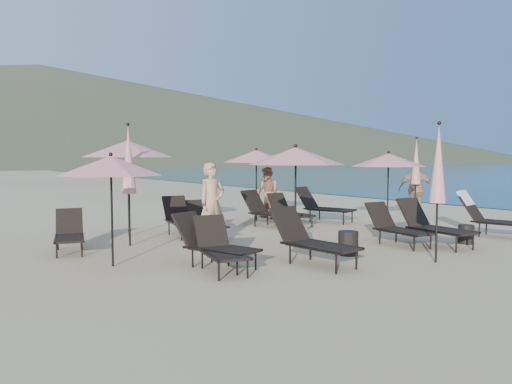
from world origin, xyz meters
TOP-DOWN VIEW (x-y plane):
  - ground at (0.00, 0.00)m, footprint 800.00×800.00m
  - volcanic_headland at (71.37, 302.62)m, footprint 690.00×690.00m
  - lounger_0 at (-4.09, 0.72)m, footprint 1.12×1.79m
  - lounger_1 at (-4.13, 0.41)m, footprint 0.97×1.69m
  - lounger_2 at (-2.47, -0.17)m, footprint 0.85×1.85m
  - lounger_3 at (0.49, 0.21)m, footprint 0.79×1.69m
  - lounger_4 at (1.13, -0.30)m, footprint 0.83×1.86m
  - lounger_5 at (3.44, -0.38)m, footprint 1.05×1.94m
  - lounger_6 at (-5.80, 3.81)m, footprint 0.96×1.61m
  - lounger_7 at (-2.47, 3.77)m, footprint 0.83×1.63m
  - lounger_8 at (-2.82, 4.37)m, footprint 0.92×1.78m
  - lounger_9 at (-0.03, 4.36)m, footprint 1.06×1.90m
  - lounger_10 at (0.61, 4.21)m, footprint 0.66×1.63m
  - lounger_11 at (2.04, 4.27)m, footprint 1.22×1.97m
  - umbrella_open_0 at (-5.56, 1.84)m, footprint 1.95×1.95m
  - umbrella_open_1 at (-1.50, 1.42)m, footprint 2.14×2.14m
  - umbrella_open_2 at (2.39, 2.03)m, footprint 2.03×2.03m
  - umbrella_open_3 at (-3.98, 5.03)m, footprint 2.33×2.33m
  - umbrella_open_4 at (0.47, 5.66)m, footprint 2.14×2.14m
  - umbrella_closed_0 at (-0.43, -1.47)m, footprint 0.31×0.31m
  - umbrella_closed_1 at (4.90, 2.96)m, footprint 0.31×0.31m
  - umbrella_closed_2 at (-4.50, 3.69)m, footprint 0.33×0.33m
  - side_table_0 at (-1.25, 0.04)m, footprint 0.41×0.41m
  - side_table_1 at (1.97, -0.62)m, footprint 0.36×0.36m
  - beachgoer_a at (-2.77, 2.94)m, footprint 0.73×0.52m
  - beachgoer_b at (1.07, 5.86)m, footprint 0.65×0.83m
  - beachgoer_c at (5.16, 3.12)m, footprint 1.08×1.16m

SIDE VIEW (x-z plane):
  - ground at x=0.00m, z-range 0.00..0.00m
  - side_table_1 at x=1.97m, z-range 0.00..0.44m
  - side_table_0 at x=-1.25m, z-range 0.00..0.49m
  - lounger_6 at x=-5.80m, z-range -0.03..0.84m
  - lounger_7 at x=-2.47m, z-range -0.03..0.87m
  - lounger_1 at x=-4.13m, z-range -0.03..0.89m
  - lounger_10 at x=0.61m, z-range -0.03..0.90m
  - lounger_3 at x=0.49m, z-range -0.03..0.91m
  - lounger_0 at x=-4.09m, z-range -0.03..0.93m
  - lounger_8 at x=-2.82m, z-range -0.03..0.94m
  - lounger_2 at x=-2.47m, z-range -0.03..1.00m
  - lounger_9 at x=-0.03m, z-range -0.03..1.00m
  - lounger_4 at x=1.13m, z-range -0.03..1.01m
  - lounger_11 at x=2.04m, z-range -0.03..1.03m
  - lounger_5 at x=3.44m, z-range -0.03..1.12m
  - beachgoer_b at x=1.07m, z-range 0.00..1.69m
  - beachgoer_a at x=-2.77m, z-range 0.00..1.89m
  - beachgoer_c at x=5.16m, z-range 0.00..1.92m
  - umbrella_open_0 at x=-5.56m, z-range 0.81..2.91m
  - umbrella_closed_1 at x=4.90m, z-range 0.52..3.20m
  - umbrella_closed_0 at x=-0.43m, z-range 0.53..3.21m
  - umbrella_open_2 at x=2.39m, z-range 0.84..3.03m
  - umbrella_closed_2 at x=-4.50m, z-range 0.55..3.33m
  - umbrella_open_1 at x=-1.50m, z-range 0.89..3.19m
  - umbrella_open_4 at x=0.47m, z-range 0.89..3.19m
  - umbrella_open_3 at x=-3.98m, z-range 0.96..3.47m
  - volcanic_headland at x=71.37m, z-range -1.01..53.99m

